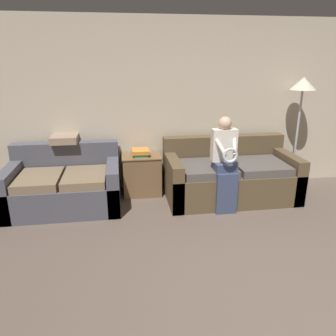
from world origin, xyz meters
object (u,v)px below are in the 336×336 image
object	(u,v)px
couch_main	(229,176)
side_shelf	(142,174)
child_left_seated	(225,161)
throw_pillow	(65,139)
floor_lamp	(302,93)
couch_side	(65,186)
book_stack	(141,152)

from	to	relation	value
couch_main	side_shelf	distance (m)	1.30
couch_main	side_shelf	size ratio (longest dim) A/B	3.07
child_left_seated	throw_pillow	size ratio (longest dim) A/B	3.45
floor_lamp	side_shelf	bearing A→B (deg)	178.56
child_left_seated	throw_pillow	bearing A→B (deg)	160.14
child_left_seated	floor_lamp	size ratio (longest dim) A/B	0.74
couch_side	book_stack	world-z (taller)	couch_side
couch_side	throw_pillow	size ratio (longest dim) A/B	4.09
throw_pillow	book_stack	bearing A→B (deg)	-4.65
couch_side	book_stack	xyz separation A→B (m)	(1.07, 0.26, 0.36)
book_stack	child_left_seated	bearing A→B (deg)	-32.74
side_shelf	book_stack	size ratio (longest dim) A/B	2.30
floor_lamp	throw_pillow	size ratio (longest dim) A/B	4.68
couch_main	couch_side	size ratio (longest dim) A/B	1.25
couch_main	floor_lamp	bearing A→B (deg)	11.97
child_left_seated	book_stack	world-z (taller)	child_left_seated
child_left_seated	book_stack	bearing A→B (deg)	147.26
throw_pillow	side_shelf	bearing A→B (deg)	-3.87
couch_main	child_left_seated	bearing A→B (deg)	-118.31
couch_main	side_shelf	xyz separation A→B (m)	(-1.27, 0.30, -0.00)
side_shelf	throw_pillow	bearing A→B (deg)	176.13
couch_side	book_stack	distance (m)	1.16
child_left_seated	side_shelf	size ratio (longest dim) A/B	2.07
book_stack	floor_lamp	bearing A→B (deg)	-1.10
child_left_seated	side_shelf	xyz separation A→B (m)	(-1.05, 0.70, -0.37)
couch_main	couch_side	xyz separation A→B (m)	(-2.35, 0.02, -0.02)
couch_side	child_left_seated	world-z (taller)	child_left_seated
book_stack	throw_pillow	world-z (taller)	throw_pillow
side_shelf	book_stack	world-z (taller)	book_stack
side_shelf	couch_main	bearing A→B (deg)	-13.26
child_left_seated	couch_side	bearing A→B (deg)	168.80
side_shelf	child_left_seated	bearing A→B (deg)	-33.52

